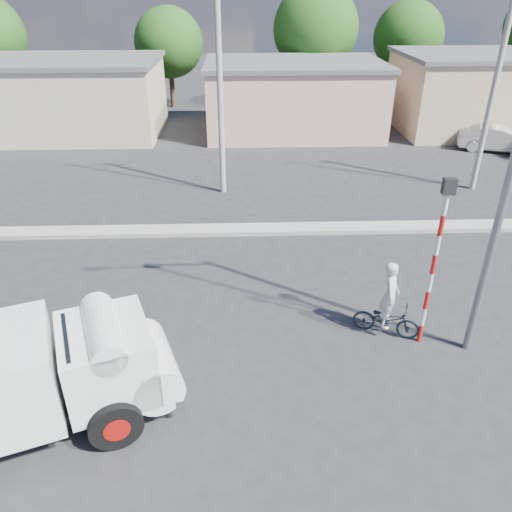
{
  "coord_description": "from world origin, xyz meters",
  "views": [
    {
      "loc": [
        -1.31,
        -8.43,
        8.03
      ],
      "look_at": [
        -0.87,
        3.77,
        1.3
      ],
      "focal_mm": 35.0,
      "sensor_mm": 36.0,
      "label": 1
    }
  ],
  "objects_px": {
    "cyclist": "(388,305)",
    "traffic_pole": "(436,251)",
    "car_cream": "(498,139)",
    "streetlight": "(508,155)",
    "truck": "(23,380)",
    "bicycle": "(386,320)"
  },
  "relations": [
    {
      "from": "cyclist",
      "to": "truck",
      "type": "bearing_deg",
      "value": 132.35
    },
    {
      "from": "truck",
      "to": "traffic_pole",
      "type": "distance_m",
      "value": 9.17
    },
    {
      "from": "traffic_pole",
      "to": "truck",
      "type": "bearing_deg",
      "value": -163.68
    },
    {
      "from": "cyclist",
      "to": "streetlight",
      "type": "xyz_separation_m",
      "value": [
        1.74,
        -0.64,
        4.06
      ]
    },
    {
      "from": "cyclist",
      "to": "traffic_pole",
      "type": "distance_m",
      "value": 1.9
    },
    {
      "from": "car_cream",
      "to": "streetlight",
      "type": "xyz_separation_m",
      "value": [
        -8.42,
        -16.21,
        4.3
      ]
    },
    {
      "from": "bicycle",
      "to": "traffic_pole",
      "type": "relative_size",
      "value": 0.38
    },
    {
      "from": "bicycle",
      "to": "streetlight",
      "type": "relative_size",
      "value": 0.19
    },
    {
      "from": "cyclist",
      "to": "traffic_pole",
      "type": "height_order",
      "value": "traffic_pole"
    },
    {
      "from": "truck",
      "to": "car_cream",
      "type": "xyz_separation_m",
      "value": [
        18.07,
        18.46,
        -0.66
      ]
    },
    {
      "from": "cyclist",
      "to": "streetlight",
      "type": "bearing_deg",
      "value": -87.81
    },
    {
      "from": "truck",
      "to": "cyclist",
      "type": "height_order",
      "value": "truck"
    },
    {
      "from": "truck",
      "to": "bicycle",
      "type": "xyz_separation_m",
      "value": [
        7.91,
        2.89,
        -0.88
      ]
    },
    {
      "from": "bicycle",
      "to": "cyclist",
      "type": "xyz_separation_m",
      "value": [
        0.0,
        0.0,
        0.46
      ]
    },
    {
      "from": "cyclist",
      "to": "traffic_pole",
      "type": "xyz_separation_m",
      "value": [
        0.8,
        -0.34,
        1.69
      ]
    },
    {
      "from": "bicycle",
      "to": "car_cream",
      "type": "relative_size",
      "value": 0.42
    },
    {
      "from": "car_cream",
      "to": "traffic_pole",
      "type": "height_order",
      "value": "traffic_pole"
    },
    {
      "from": "truck",
      "to": "cyclist",
      "type": "distance_m",
      "value": 8.44
    },
    {
      "from": "truck",
      "to": "bicycle",
      "type": "bearing_deg",
      "value": -0.33
    },
    {
      "from": "cyclist",
      "to": "car_cream",
      "type": "height_order",
      "value": "cyclist"
    },
    {
      "from": "bicycle",
      "to": "traffic_pole",
      "type": "height_order",
      "value": "traffic_pole"
    },
    {
      "from": "cyclist",
      "to": "car_cream",
      "type": "relative_size",
      "value": 0.45
    }
  ]
}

